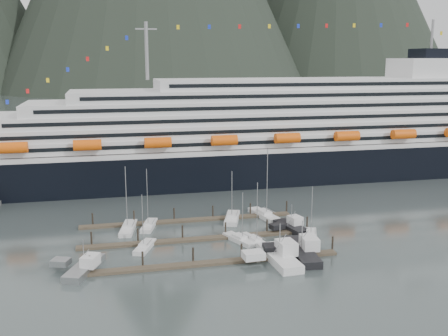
{
  "coord_description": "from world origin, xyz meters",
  "views": [
    {
      "loc": [
        -22.4,
        -96.78,
        36.19
      ],
      "look_at": [
        4.78,
        22.0,
        10.69
      ],
      "focal_mm": 42.0,
      "sensor_mm": 36.0,
      "label": 1
    }
  ],
  "objects": [
    {
      "name": "ground",
      "position": [
        0.0,
        0.0,
        0.0
      ],
      "size": [
        1600.0,
        1600.0,
        0.0
      ],
      "primitive_type": "plane",
      "color": "#445150",
      "rests_on": "ground"
    },
    {
      "name": "cruise_ship",
      "position": [
        30.03,
        54.94,
        12.04
      ],
      "size": [
        210.0,
        30.4,
        50.3
      ],
      "color": "black",
      "rests_on": "ground"
    },
    {
      "name": "dock_near",
      "position": [
        -4.93,
        -9.95,
        0.31
      ],
      "size": [
        48.18,
        2.28,
        3.2
      ],
      "color": "#403629",
      "rests_on": "ground"
    },
    {
      "name": "dock_mid",
      "position": [
        -4.93,
        3.05,
        0.31
      ],
      "size": [
        48.18,
        2.28,
        3.2
      ],
      "color": "#403629",
      "rests_on": "ground"
    },
    {
      "name": "dock_far",
      "position": [
        -4.93,
        16.05,
        0.31
      ],
      "size": [
        48.18,
        2.28,
        3.2
      ],
      "color": "#403629",
      "rests_on": "ground"
    },
    {
      "name": "sailboat_a",
      "position": [
        -15.93,
        0.4,
        0.39
      ],
      "size": [
        5.14,
        8.12,
        11.46
      ],
      "rotation": [
        0.0,
        0.0,
        1.17
      ],
      "color": "silver",
      "rests_on": "ground"
    },
    {
      "name": "sailboat_b",
      "position": [
        -18.53,
        12.51,
        0.43
      ],
      "size": [
        4.49,
        10.43,
        14.72
      ],
      "rotation": [
        0.0,
        0.0,
        1.38
      ],
      "color": "silver",
      "rests_on": "ground"
    },
    {
      "name": "sailboat_c",
      "position": [
        3.07,
        0.34,
        0.39
      ],
      "size": [
        5.64,
        8.99,
        10.78
      ],
      "rotation": [
        0.0,
        0.0,
        1.97
      ],
      "color": "silver",
      "rests_on": "ground"
    },
    {
      "name": "sailboat_d",
      "position": [
        5.69,
        -1.13,
        0.4
      ],
      "size": [
        4.84,
        9.6,
        13.0
      ],
      "rotation": [
        0.0,
        0.0,
        1.87
      ],
      "color": "silver",
      "rests_on": "ground"
    },
    {
      "name": "sailboat_e",
      "position": [
        -14.0,
        13.48,
        0.41
      ],
      "size": [
        4.6,
        9.07,
        13.65
      ],
      "rotation": [
        0.0,
        0.0,
        1.29
      ],
      "color": "silver",
      "rests_on": "ground"
    },
    {
      "name": "sailboat_f",
      "position": [
        5.0,
        14.57,
        0.42
      ],
      "size": [
        5.87,
        10.25,
        12.19
      ],
      "rotation": [
        0.0,
        0.0,
        1.24
      ],
      "color": "silver",
      "rests_on": "ground"
    },
    {
      "name": "sailboat_g",
      "position": [
        12.84,
        15.25,
        0.45
      ],
      "size": [
        5.07,
        11.5,
        17.09
      ],
      "rotation": [
        0.0,
        0.0,
        1.78
      ],
      "color": "silver",
      "rests_on": "ground"
    },
    {
      "name": "sailboat_h",
      "position": [
        18.0,
        -0.54,
        0.4
      ],
      "size": [
        5.12,
        8.42,
        11.35
      ],
      "rotation": [
        0.0,
        0.0,
        1.2
      ],
      "color": "silver",
      "rests_on": "ground"
    },
    {
      "name": "trawler_a",
      "position": [
        -27.12,
        -8.15,
        0.83
      ],
      "size": [
        9.53,
        11.79,
        6.25
      ],
      "rotation": [
        0.0,
        0.0,
        1.18
      ],
      "color": "#999C9E",
      "rests_on": "ground"
    },
    {
      "name": "trawler_c",
      "position": [
        12.37,
        -9.4,
        0.93
      ],
      "size": [
        10.49,
        14.8,
        7.43
      ],
      "rotation": [
        0.0,
        0.0,
        1.48
      ],
      "color": "black",
      "rests_on": "ground"
    },
    {
      "name": "trawler_d",
      "position": [
        7.3,
        -11.48,
        0.98
      ],
      "size": [
        9.97,
        13.46,
        7.92
      ],
      "rotation": [
        0.0,
        0.0,
        1.63
      ],
      "color": "silver",
      "rests_on": "ground"
    },
    {
      "name": "trawler_e",
      "position": [
        15.61,
        4.91,
        0.82
      ],
      "size": [
        7.95,
        10.07,
        6.19
      ],
      "rotation": [
        0.0,
        0.0,
        1.83
      ],
      "color": "black",
      "rests_on": "ground"
    }
  ]
}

